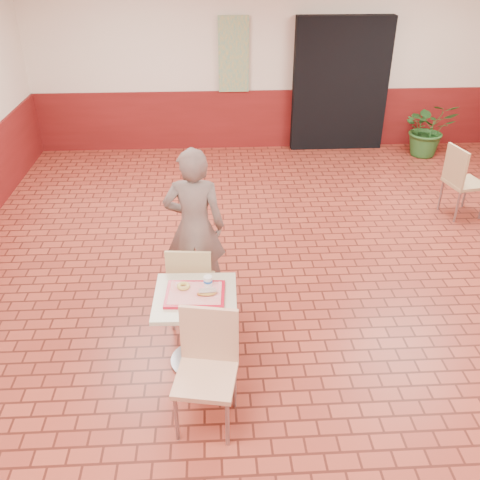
{
  "coord_description": "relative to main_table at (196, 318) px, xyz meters",
  "views": [
    {
      "loc": [
        -1.01,
        -4.15,
        3.31
      ],
      "look_at": [
        -0.78,
        -0.03,
        0.95
      ],
      "focal_mm": 40.0,
      "sensor_mm": 36.0,
      "label": 1
    }
  ],
  "objects": [
    {
      "name": "room_shell",
      "position": [
        1.18,
        0.53,
        1.02
      ],
      "size": [
        8.01,
        10.01,
        3.01
      ],
      "color": "maroon",
      "rests_on": "ground"
    },
    {
      "name": "wainscot_band",
      "position": [
        1.18,
        0.53,
        0.02
      ],
      "size": [
        8.0,
        10.0,
        1.0
      ],
      "color": "#611312",
      "rests_on": "ground"
    },
    {
      "name": "corridor_doorway",
      "position": [
        2.38,
        5.41,
        0.62
      ],
      "size": [
        1.6,
        0.22,
        2.2
      ],
      "primitive_type": "cube",
      "color": "black",
      "rests_on": "ground"
    },
    {
      "name": "promo_poster",
      "position": [
        0.58,
        5.47,
        1.12
      ],
      "size": [
        0.5,
        0.03,
        1.2
      ],
      "primitive_type": "cube",
      "color": "gray",
      "rests_on": "wainscot_band"
    },
    {
      "name": "main_table",
      "position": [
        0.0,
        0.0,
        0.0
      ],
      "size": [
        0.68,
        0.68,
        0.72
      ],
      "rotation": [
        0.0,
        0.0,
        -0.03
      ],
      "color": "#BAB696",
      "rests_on": "ground"
    },
    {
      "name": "chair_main_front",
      "position": [
        0.09,
        -0.61,
        0.05
      ],
      "size": [
        0.51,
        0.51,
        0.96
      ],
      "rotation": [
        0.0,
        0.0,
        -0.18
      ],
      "color": "tan",
      "rests_on": "ground"
    },
    {
      "name": "chair_main_back",
      "position": [
        -0.06,
        0.54,
        0.01
      ],
      "size": [
        0.45,
        0.45,
        0.89
      ],
      "rotation": [
        0.0,
        0.0,
        3.05
      ],
      "color": "tan",
      "rests_on": "ground"
    },
    {
      "name": "customer",
      "position": [
        -0.02,
        1.01,
        0.34
      ],
      "size": [
        0.62,
        0.43,
        1.64
      ],
      "primitive_type": "imported",
      "rotation": [
        0.0,
        0.0,
        3.08
      ],
      "color": "#695851",
      "rests_on": "ground"
    },
    {
      "name": "serving_tray",
      "position": [
        -0.0,
        0.0,
        0.25
      ],
      "size": [
        0.49,
        0.38,
        0.03
      ],
      "rotation": [
        0.0,
        0.0,
        -0.06
      ],
      "color": "#B00D21",
      "rests_on": "main_table"
    },
    {
      "name": "ring_donut",
      "position": [
        -0.1,
        0.08,
        0.28
      ],
      "size": [
        0.12,
        0.12,
        0.03
      ],
      "primitive_type": "torus",
      "rotation": [
        0.0,
        0.0,
        0.05
      ],
      "color": "gold",
      "rests_on": "serving_tray"
    },
    {
      "name": "long_john_donut",
      "position": [
        0.1,
        -0.04,
        0.29
      ],
      "size": [
        0.17,
        0.08,
        0.05
      ],
      "rotation": [
        0.0,
        0.0,
        0.05
      ],
      "color": "#B78A35",
      "rests_on": "serving_tray"
    },
    {
      "name": "paper_cup",
      "position": [
        0.11,
        0.09,
        0.31
      ],
      "size": [
        0.07,
        0.07,
        0.09
      ],
      "rotation": [
        0.0,
        0.0,
        0.29
      ],
      "color": "silver",
      "rests_on": "serving_tray"
    },
    {
      "name": "chair_second_left",
      "position": [
        3.43,
        2.69,
        0.05
      ],
      "size": [
        0.52,
        0.52,
        0.96
      ],
      "rotation": [
        0.0,
        0.0,
        1.76
      ],
      "color": "tan",
      "rests_on": "ground"
    },
    {
      "name": "potted_plant",
      "position": [
        3.84,
        4.93,
        -0.01
      ],
      "size": [
        0.9,
        0.8,
        0.94
      ],
      "primitive_type": "imported",
      "rotation": [
        0.0,
        0.0,
        -0.08
      ],
      "color": "#275B24",
      "rests_on": "ground"
    }
  ]
}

